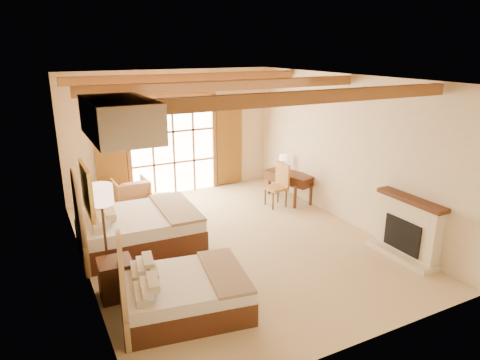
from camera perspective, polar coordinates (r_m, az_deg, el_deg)
floor at (r=8.63m, az=-1.09°, el=-8.29°), size 7.00×7.00×0.00m
wall_back at (r=11.24m, az=-9.04°, el=6.20°), size 5.50×0.00×5.50m
wall_left at (r=7.35m, az=-20.82°, el=-0.72°), size 0.00×7.00×7.00m
wall_right at (r=9.56m, az=13.87°, el=3.94°), size 0.00×7.00×7.00m
ceiling at (r=7.80m, az=-1.23°, el=13.42°), size 7.00×7.00×0.00m
ceiling_beams at (r=7.81m, az=-1.22°, el=12.54°), size 5.39×4.60×0.18m
french_doors at (r=11.25m, az=-8.86°, el=4.40°), size 3.95×0.08×2.60m
fireplace at (r=8.45m, az=21.39°, el=-6.36°), size 0.46×1.40×1.16m
painting at (r=6.59m, az=-19.76°, el=-1.24°), size 0.06×0.95×0.75m
canopy_valance at (r=5.16m, az=-15.78°, el=7.93°), size 0.70×1.40×0.45m
bed_near at (r=6.43m, az=-8.60°, el=-14.52°), size 2.02×1.64×1.19m
bed_far at (r=8.49m, az=-14.43°, el=-6.02°), size 2.30×1.77×1.47m
nightstand at (r=7.06m, az=-16.17°, el=-12.49°), size 0.53×0.53×0.61m
floor_lamp at (r=6.82m, az=-18.01°, el=-2.72°), size 0.37×0.37×1.76m
armchair at (r=10.59m, az=-14.33°, el=-1.73°), size 0.81×0.83×0.74m
ottoman at (r=10.26m, az=-10.66°, el=-3.12°), size 0.67×0.67×0.39m
desk at (r=10.91m, az=6.60°, el=-0.70°), size 0.94×1.40×0.70m
desk_chair at (r=10.44m, az=4.91°, el=-1.76°), size 0.53×0.53×1.05m
desk_lamp at (r=11.12m, az=5.77°, el=2.94°), size 0.19×0.19×0.38m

